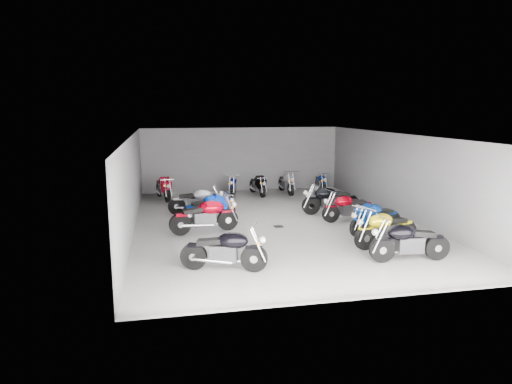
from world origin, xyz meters
The scene contains 21 objects.
ground centered at (0.00, 0.00, 0.00)m, with size 14.00×14.00×0.00m, color #A19F99.
wall_back centered at (0.00, 7.00, 1.60)m, with size 10.00×0.10×3.20m, color slate.
wall_left centered at (-5.00, 0.00, 1.60)m, with size 0.10×14.00×3.20m, color slate.
wall_right centered at (5.00, 0.00, 1.60)m, with size 0.10×14.00×3.20m, color slate.
ceiling centered at (0.00, 0.00, 3.22)m, with size 10.00×14.00×0.04m, color black.
drain_grate centered at (0.00, -0.50, 0.01)m, with size 0.32×0.32×0.01m, color black.
motorcycle_left_a centered at (-2.48, -4.55, 0.55)m, with size 2.22×0.86×1.01m.
motorcycle_left_d centered at (-2.62, -0.76, 0.57)m, with size 2.38×0.65×1.05m.
motorcycle_left_e centered at (-2.32, 0.82, 0.51)m, with size 2.10×0.62×0.93m.
motorcycle_left_f centered at (-2.68, 2.03, 0.54)m, with size 2.23×0.54×0.98m.
motorcycle_right_a centered at (2.56, -4.83, 0.55)m, with size 2.30×0.49×1.01m.
motorcycle_right_b centered at (2.59, -3.45, 0.56)m, with size 2.29×0.75×1.02m.
motorcycle_right_c centered at (2.91, -2.10, 0.54)m, with size 2.15×0.89×0.98m.
motorcycle_right_d centered at (2.75, -0.23, 0.52)m, with size 2.17×0.48×0.95m.
motorcycle_right_e centered at (2.51, 0.99, 0.57)m, with size 2.37×0.52×1.04m.
motorcycle_right_f centered at (2.91, 2.16, 0.45)m, with size 1.88×0.39×0.83m.
motorcycle_back_a centered at (-3.96, 5.35, 0.56)m, with size 0.68×2.29×1.02m.
motorcycle_back_c centered at (-0.64, 5.84, 0.47)m, with size 0.62×1.94×0.87m.
motorcycle_back_d centered at (0.53, 5.57, 0.50)m, with size 0.49×2.08×0.91m.
motorcycle_back_e centered at (2.01, 5.74, 0.52)m, with size 0.44×2.17×0.95m.
motorcycle_back_f centered at (3.81, 5.73, 0.49)m, with size 0.48×2.03×0.89m.
Camera 1 is at (-3.98, -15.74, 4.13)m, focal length 32.00 mm.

